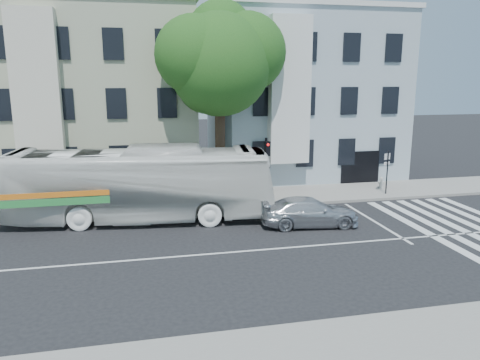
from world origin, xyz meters
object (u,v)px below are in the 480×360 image
object	(u,v)px
bus	(138,184)
sedan	(310,212)
traffic_signal	(266,163)
fire_hydrant	(381,182)

from	to	relation	value
bus	sedan	world-z (taller)	bus
sedan	traffic_signal	distance (m)	3.96
fire_hydrant	sedan	bearing A→B (deg)	-140.26
bus	sedan	size ratio (longest dim) A/B	2.83
traffic_signal	fire_hydrant	world-z (taller)	traffic_signal
traffic_signal	fire_hydrant	bearing A→B (deg)	6.20
sedan	traffic_signal	size ratio (longest dim) A/B	1.22
traffic_signal	fire_hydrant	distance (m)	8.55
traffic_signal	bus	bearing A→B (deg)	176.39
bus	traffic_signal	distance (m)	6.71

